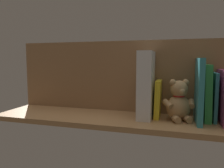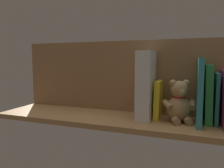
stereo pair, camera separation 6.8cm
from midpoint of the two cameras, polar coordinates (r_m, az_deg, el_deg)
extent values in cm
cube|color=#A87A4C|center=(97.84, 2.02, -9.17)|extent=(106.08, 28.53, 2.20)
cube|color=#906844|center=(106.12, 4.12, 2.04)|extent=(106.08, 1.50, 34.37)
cube|color=teal|center=(96.46, 27.73, -3.35)|extent=(1.30, 11.66, 19.97)
cube|color=green|center=(95.40, 26.05, -2.38)|extent=(3.17, 12.65, 23.28)
cube|color=teal|center=(92.17, 24.21, -1.76)|extent=(2.02, 18.31, 25.82)
ellipsoid|color=tan|center=(93.95, 19.27, -6.19)|extent=(12.33, 11.70, 10.43)
sphere|color=tan|center=(92.64, 19.44, -1.41)|extent=(7.17, 7.17, 7.17)
sphere|color=tan|center=(93.24, 21.07, 0.24)|extent=(2.77, 2.77, 2.77)
sphere|color=tan|center=(91.51, 17.91, 0.25)|extent=(2.77, 2.77, 2.77)
sphere|color=tan|center=(89.85, 20.05, -2.00)|extent=(2.77, 2.77, 2.77)
cylinder|color=tan|center=(94.09, 22.44, -5.16)|extent=(2.45, 5.13, 3.86)
cylinder|color=tan|center=(90.90, 16.60, -5.33)|extent=(5.16, 5.50, 3.86)
cylinder|color=tan|center=(91.56, 21.49, -9.06)|extent=(3.93, 4.62, 2.77)
cylinder|color=tan|center=(90.02, 18.66, -9.21)|extent=(3.93, 4.62, 2.77)
torus|color=red|center=(93.03, 19.38, -3.15)|extent=(6.09, 6.09, 0.81)
cube|color=yellow|center=(96.21, 14.22, -3.97)|extent=(2.60, 12.26, 16.33)
cube|color=white|center=(93.94, 11.10, -0.26)|extent=(5.97, 16.28, 28.88)
camera|label=1|loc=(0.03, -87.95, 0.22)|focal=34.50mm
camera|label=2|loc=(0.03, 92.05, -0.22)|focal=34.50mm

